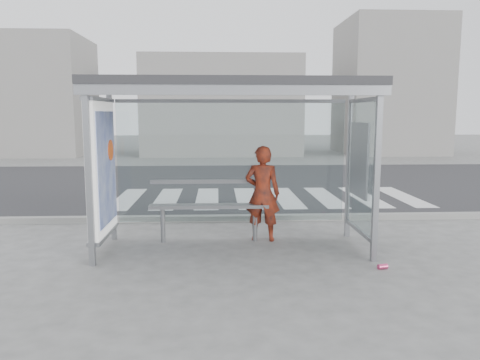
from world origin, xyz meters
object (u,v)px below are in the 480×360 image
at_px(bus_shelter, 209,122).
at_px(soda_can, 383,267).
at_px(bench, 209,206).
at_px(person, 262,193).

xyz_separation_m(bus_shelter, soda_can, (2.38, -1.11, -1.95)).
bearing_deg(bus_shelter, bench, 91.82).
relative_size(bench, soda_can, 14.73).
height_order(bus_shelter, person, bus_shelter).
xyz_separation_m(bus_shelter, person, (0.88, 0.46, -1.19)).
height_order(bus_shelter, bench, bus_shelter).
relative_size(person, bench, 0.81).
relative_size(person, soda_can, 11.96).
xyz_separation_m(bus_shelter, bench, (-0.01, 0.43, -1.39)).
distance_m(bus_shelter, bench, 1.45).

